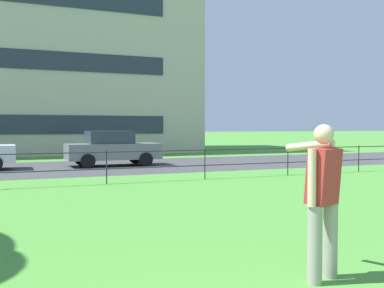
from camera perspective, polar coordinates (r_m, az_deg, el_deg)
name	(u,v)px	position (r m, az deg, el deg)	size (l,w,h in m)	color
street_strip	(35,169)	(19.53, -19.04, -2.96)	(80.00, 7.61, 0.01)	#424247
park_fence	(50,163)	(13.56, -17.35, -2.34)	(29.11, 0.04, 1.00)	#232328
person_thrower	(322,196)	(5.24, 15.98, -6.34)	(0.49, 0.85, 1.73)	gray
car_grey_far_right	(112,148)	(20.18, -9.97, -0.51)	(4.00, 1.82, 1.54)	slate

